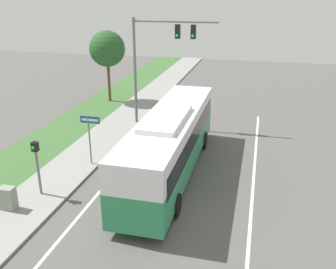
# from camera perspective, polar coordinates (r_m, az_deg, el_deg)

# --- Properties ---
(ground_plane) EXTENTS (80.00, 80.00, 0.00)m
(ground_plane) POSITION_cam_1_polar(r_m,az_deg,el_deg) (16.51, -0.48, -12.36)
(ground_plane) COLOR #565451
(sidewalk) EXTENTS (2.80, 80.00, 0.12)m
(sidewalk) POSITION_cam_1_polar(r_m,az_deg,el_deg) (18.78, -19.36, -9.00)
(sidewalk) COLOR gray
(sidewalk) RESTS_ON ground_plane
(lane_divider_near) EXTENTS (0.14, 30.00, 0.01)m
(lane_divider_near) POSITION_cam_1_polar(r_m,az_deg,el_deg) (17.62, -12.09, -10.52)
(lane_divider_near) COLOR silver
(lane_divider_near) RESTS_ON ground_plane
(lane_divider_far) EXTENTS (0.14, 30.00, 0.01)m
(lane_divider_far) POSITION_cam_1_polar(r_m,az_deg,el_deg) (16.14, 12.37, -13.77)
(lane_divider_far) COLOR silver
(lane_divider_far) RESTS_ON ground_plane
(bus) EXTENTS (2.62, 12.36, 3.52)m
(bus) POSITION_cam_1_polar(r_m,az_deg,el_deg) (19.24, 0.42, -0.79)
(bus) COLOR #2D8956
(bus) RESTS_ON ground_plane
(signal_gantry) EXTENTS (5.78, 0.41, 7.48)m
(signal_gantry) POSITION_cam_1_polar(r_m,az_deg,el_deg) (25.86, -1.73, 12.50)
(signal_gantry) COLOR slate
(signal_gantry) RESTS_ON ground_plane
(pedestrian_signal) EXTENTS (0.28, 0.34, 2.75)m
(pedestrian_signal) POSITION_cam_1_polar(r_m,az_deg,el_deg) (18.14, -19.38, -3.61)
(pedestrian_signal) COLOR slate
(pedestrian_signal) RESTS_ON ground_plane
(street_sign) EXTENTS (1.11, 0.08, 2.92)m
(street_sign) POSITION_cam_1_polar(r_m,az_deg,el_deg) (20.60, -11.82, 0.37)
(street_sign) COLOR slate
(street_sign) RESTS_ON ground_plane
(utility_cabinet) EXTENTS (0.67, 0.45, 1.04)m
(utility_cabinet) POSITION_cam_1_polar(r_m,az_deg,el_deg) (17.97, -23.23, -8.90)
(utility_cabinet) COLOR gray
(utility_cabinet) RESTS_ON sidewalk
(roadside_tree) EXTENTS (2.99, 2.99, 5.98)m
(roadside_tree) POSITION_cam_1_polar(r_m,az_deg,el_deg) (32.35, -9.26, 12.75)
(roadside_tree) COLOR brown
(roadside_tree) RESTS_ON grass_verge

